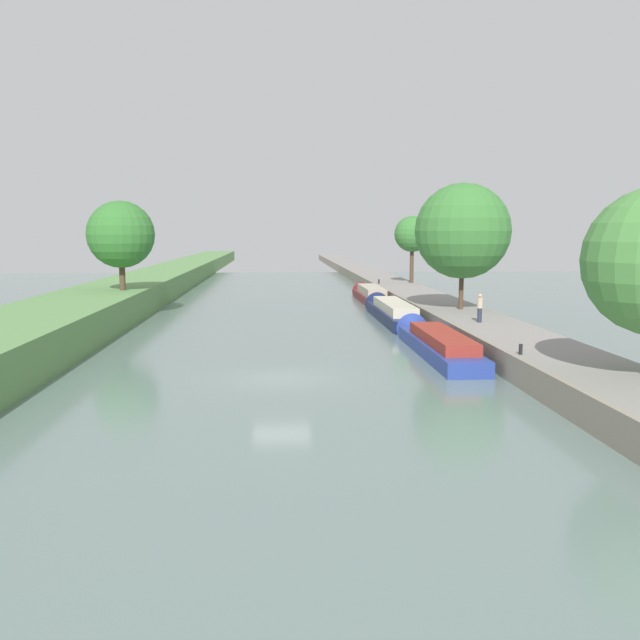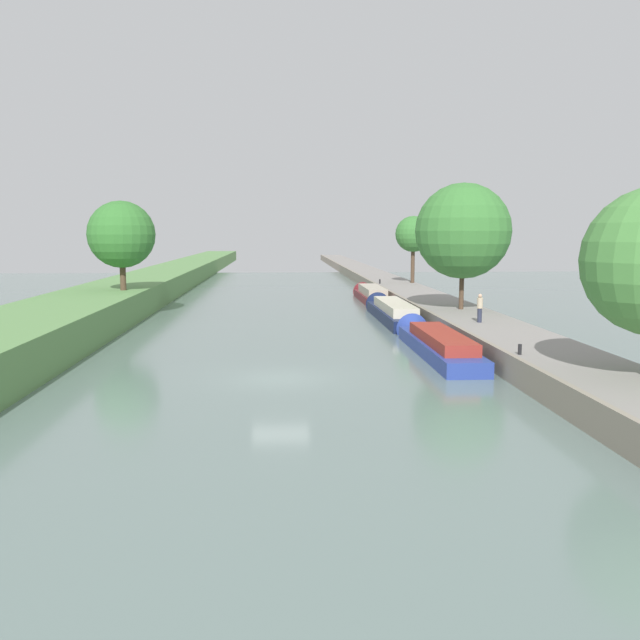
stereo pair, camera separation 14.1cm
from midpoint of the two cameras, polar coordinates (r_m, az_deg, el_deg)
The scene contains 12 objects.
ground_plane at distance 29.75m, azimuth -3.38°, elevation -4.94°, with size 160.00×160.00×0.00m, color slate.
right_towpath at distance 32.02m, azimuth 18.76°, elevation -3.40°, with size 4.32×260.00×1.14m.
stone_quay at distance 31.22m, azimuth 14.87°, elevation -3.48°, with size 0.25×260.00×1.19m.
narrowboat_blue at distance 36.59m, azimuth 9.49°, elevation -1.87°, with size 2.08×13.01×1.98m.
narrowboat_navy at distance 50.14m, azimuth 5.86°, elevation 0.73°, with size 2.11×14.18×2.04m.
narrowboat_maroon at distance 63.86m, azimuth 4.09°, elevation 2.14°, with size 2.03×12.29×2.05m.
tree_rightbank_midnear at distance 47.00m, azimuth 11.73°, elevation 7.28°, with size 6.39×6.39×8.46m.
tree_rightbank_midfar at distance 71.13m, azimuth 7.65°, elevation 7.10°, with size 3.67×3.67×6.85m.
tree_leftbank_downstream at distance 52.59m, azimuth -16.36°, elevation 6.85°, with size 4.92×4.92×6.57m.
person_walking at distance 40.48m, azimuth 13.09°, elevation 1.04°, with size 0.34×0.34×1.66m.
mooring_bollard_near at distance 30.32m, azimuth 16.27°, elevation -2.36°, with size 0.16×0.16×0.45m.
mooring_bollard_far at distance 69.69m, azimuth 4.88°, elevation 3.22°, with size 0.16×0.16×0.45m.
Camera 1 is at (-0.16, -29.06, 6.31)m, focal length 38.36 mm.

